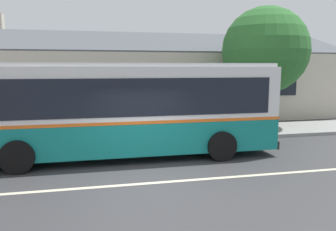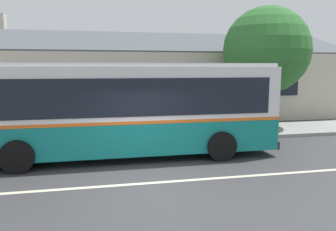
{
  "view_description": "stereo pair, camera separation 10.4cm",
  "coord_description": "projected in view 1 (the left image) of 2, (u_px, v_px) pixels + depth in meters",
  "views": [
    {
      "loc": [
        -1.33,
        -8.37,
        3.08
      ],
      "look_at": [
        1.14,
        2.92,
        1.4
      ],
      "focal_mm": 35.0,
      "sensor_mm": 36.0,
      "label": 1
    },
    {
      "loc": [
        -1.23,
        -8.39,
        3.08
      ],
      "look_at": [
        1.14,
        2.92,
        1.4
      ],
      "focal_mm": 35.0,
      "sensor_mm": 36.0,
      "label": 2
    }
  ],
  "objects": [
    {
      "name": "sidewalk_far",
      "position": [
        128.0,
        136.0,
        14.61
      ],
      "size": [
        60.0,
        3.0,
        0.15
      ],
      "primitive_type": "cube",
      "color": "gray",
      "rests_on": "ground"
    },
    {
      "name": "bench_down_street",
      "position": [
        89.0,
        129.0,
        13.62
      ],
      "size": [
        1.75,
        0.51,
        0.94
      ],
      "color": "#4C4C4C",
      "rests_on": "sidewalk_far"
    },
    {
      "name": "street_tree_primary",
      "position": [
        265.0,
        51.0,
        16.44
      ],
      "size": [
        4.33,
        4.33,
        6.11
      ],
      "color": "#4C3828",
      "rests_on": "ground"
    },
    {
      "name": "bus_stop_sign",
      "position": [
        267.0,
        100.0,
        14.71
      ],
      "size": [
        0.36,
        0.07,
        2.4
      ],
      "color": "gray",
      "rests_on": "sidewalk_far"
    },
    {
      "name": "community_building",
      "position": [
        119.0,
        83.0,
        21.47
      ],
      "size": [
        27.42,
        9.21,
        6.4
      ],
      "color": "beige",
      "rests_on": "ground"
    },
    {
      "name": "ground_plane",
      "position": [
        150.0,
        183.0,
        8.82
      ],
      "size": [
        300.0,
        300.0,
        0.0
      ],
      "primitive_type": "plane",
      "color": "#38383A"
    },
    {
      "name": "transit_bus",
      "position": [
        117.0,
        107.0,
        11.23
      ],
      "size": [
        10.95,
        2.78,
        3.24
      ],
      "color": "#147F7A",
      "rests_on": "ground"
    },
    {
      "name": "lane_divider_stripe",
      "position": [
        150.0,
        183.0,
        8.82
      ],
      "size": [
        60.0,
        0.16,
        0.01
      ],
      "primitive_type": "cube",
      "color": "beige",
      "rests_on": "ground"
    }
  ]
}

